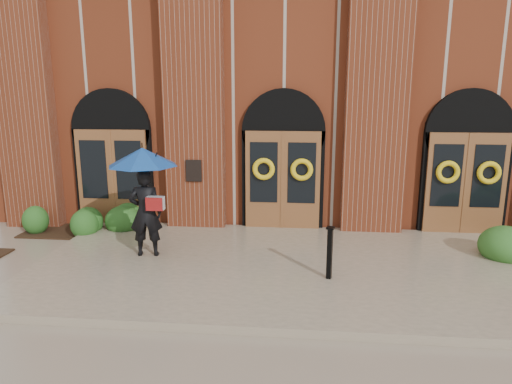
# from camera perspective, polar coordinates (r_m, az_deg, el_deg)

# --- Properties ---
(ground) EXTENTS (90.00, 90.00, 0.00)m
(ground) POSITION_cam_1_polar(r_m,az_deg,el_deg) (9.46, 2.56, -10.05)
(ground) COLOR gray
(ground) RESTS_ON ground
(landing) EXTENTS (10.00, 5.30, 0.15)m
(landing) POSITION_cam_1_polar(r_m,az_deg,el_deg) (9.57, 2.61, -9.29)
(landing) COLOR gray
(landing) RESTS_ON ground
(church_building) EXTENTS (16.20, 12.53, 7.00)m
(church_building) POSITION_cam_1_polar(r_m,az_deg,el_deg) (17.52, 4.26, 12.09)
(church_building) COLOR #5E2714
(church_building) RESTS_ON ground
(man_with_umbrella) EXTENTS (1.69, 1.69, 2.34)m
(man_with_umbrella) POSITION_cam_1_polar(r_m,az_deg,el_deg) (9.83, -13.82, 1.34)
(man_with_umbrella) COLOR black
(man_with_umbrella) RESTS_ON landing
(metal_post) EXTENTS (0.18, 0.18, 1.02)m
(metal_post) POSITION_cam_1_polar(r_m,az_deg,el_deg) (8.73, 9.19, -7.38)
(metal_post) COLOR black
(metal_post) RESTS_ON landing
(hedge_wall_left) EXTENTS (2.72, 1.09, 0.70)m
(hedge_wall_left) POSITION_cam_1_polar(r_m,az_deg,el_deg) (12.73, -20.96, -3.26)
(hedge_wall_left) COLOR #24511B
(hedge_wall_left) RESTS_ON ground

